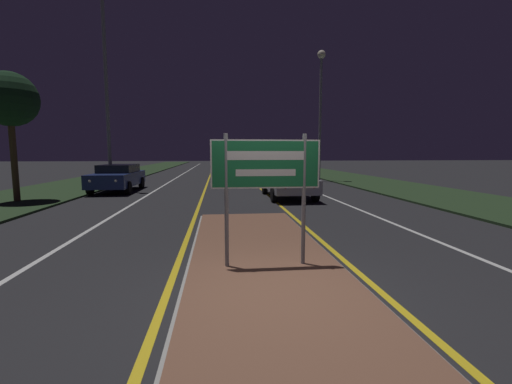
% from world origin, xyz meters
% --- Properties ---
extents(ground_plane, '(160.00, 160.00, 0.00)m').
position_xyz_m(ground_plane, '(0.00, 0.00, 0.00)').
color(ground_plane, '#232326').
extents(median_island, '(2.73, 10.08, 0.10)m').
position_xyz_m(median_island, '(0.00, 1.03, 0.04)').
color(median_island, '#999993').
rests_on(median_island, ground_plane).
extents(verge_left, '(5.00, 100.00, 0.08)m').
position_xyz_m(verge_left, '(-9.50, 20.00, 0.04)').
color(verge_left, '#23381E').
rests_on(verge_left, ground_plane).
extents(verge_right, '(5.00, 100.00, 0.08)m').
position_xyz_m(verge_right, '(9.50, 20.00, 0.04)').
color(verge_right, '#23381E').
rests_on(verge_right, ground_plane).
extents(centre_line_yellow_left, '(0.12, 70.00, 0.01)m').
position_xyz_m(centre_line_yellow_left, '(-1.56, 25.00, 0.00)').
color(centre_line_yellow_left, gold).
rests_on(centre_line_yellow_left, ground_plane).
extents(centre_line_yellow_right, '(0.12, 70.00, 0.01)m').
position_xyz_m(centre_line_yellow_right, '(1.56, 25.00, 0.00)').
color(centre_line_yellow_right, gold).
rests_on(centre_line_yellow_right, ground_plane).
extents(lane_line_white_left, '(0.12, 70.00, 0.01)m').
position_xyz_m(lane_line_white_left, '(-4.20, 25.00, 0.00)').
color(lane_line_white_left, silver).
rests_on(lane_line_white_left, ground_plane).
extents(lane_line_white_right, '(0.12, 70.00, 0.01)m').
position_xyz_m(lane_line_white_right, '(4.20, 25.00, 0.00)').
color(lane_line_white_right, silver).
rests_on(lane_line_white_right, ground_plane).
extents(edge_line_white_left, '(0.10, 70.00, 0.01)m').
position_xyz_m(edge_line_white_left, '(-7.20, 25.00, 0.00)').
color(edge_line_white_left, silver).
rests_on(edge_line_white_left, ground_plane).
extents(edge_line_white_right, '(0.10, 70.00, 0.01)m').
position_xyz_m(edge_line_white_right, '(7.20, 25.00, 0.00)').
color(edge_line_white_right, silver).
rests_on(edge_line_white_right, ground_plane).
extents(highway_sign, '(1.84, 0.07, 2.25)m').
position_xyz_m(highway_sign, '(0.00, 1.02, 1.71)').
color(highway_sign, gray).
rests_on(highway_sign, median_island).
extents(streetlight_left_near, '(0.44, 0.44, 10.92)m').
position_xyz_m(streetlight_left_near, '(-6.56, 14.39, 6.38)').
color(streetlight_left_near, gray).
rests_on(streetlight_left_near, ground_plane).
extents(streetlight_right_near, '(0.56, 0.56, 8.94)m').
position_xyz_m(streetlight_right_near, '(6.26, 18.84, 5.99)').
color(streetlight_right_near, gray).
rests_on(streetlight_right_near, ground_plane).
extents(car_receding_0, '(1.97, 4.63, 1.48)m').
position_xyz_m(car_receding_0, '(2.34, 10.46, 0.79)').
color(car_receding_0, '#B7B7BC').
rests_on(car_receding_0, ground_plane).
extents(car_receding_1, '(2.01, 4.80, 1.47)m').
position_xyz_m(car_receding_1, '(2.77, 23.58, 0.79)').
color(car_receding_1, black).
rests_on(car_receding_1, ground_plane).
extents(car_approaching_0, '(2.00, 4.74, 1.40)m').
position_xyz_m(car_approaching_0, '(-6.08, 14.01, 0.75)').
color(car_approaching_0, navy).
rests_on(car_approaching_0, ground_plane).
extents(roadside_palm_left, '(2.13, 2.13, 5.11)m').
position_xyz_m(roadside_palm_left, '(-8.95, 10.06, 4.08)').
color(roadside_palm_left, '#4C3823').
rests_on(roadside_palm_left, verge_left).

